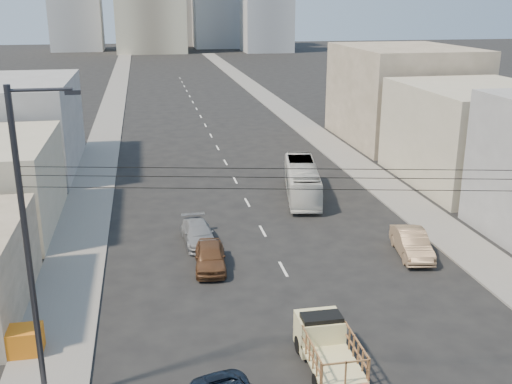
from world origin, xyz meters
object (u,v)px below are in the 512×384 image
object	(u,v)px
city_bus	(302,180)
sedan_brown	(210,257)
sedan_tan	(412,243)
flatbed_pickup	(327,343)
sedan_grey	(198,233)
crate_stack	(21,341)
streetlamp_left	(30,246)

from	to	relation	value
city_bus	sedan_brown	world-z (taller)	city_bus
sedan_brown	sedan_tan	bearing A→B (deg)	2.98
flatbed_pickup	sedan_brown	size ratio (longest dim) A/B	1.04
sedan_grey	crate_stack	size ratio (longest dim) A/B	2.48
streetlamp_left	sedan_tan	bearing A→B (deg)	28.44
sedan_tan	streetlamp_left	world-z (taller)	streetlamp_left
sedan_tan	streetlamp_left	bearing A→B (deg)	-142.21
city_bus	streetlamp_left	xyz separation A→B (m)	(-15.80, -22.60, 5.11)
city_bus	sedan_brown	xyz separation A→B (m)	(-8.46, -11.72, -0.60)
flatbed_pickup	sedan_grey	bearing A→B (deg)	105.56
flatbed_pickup	city_bus	distance (m)	22.67
city_bus	streetlamp_left	distance (m)	28.04
city_bus	sedan_grey	bearing A→B (deg)	-127.57
city_bus	sedan_tan	distance (m)	12.64
sedan_tan	sedan_brown	bearing A→B (deg)	-172.56
sedan_brown	city_bus	bearing A→B (deg)	59.07
sedan_brown	crate_stack	size ratio (longest dim) A/B	2.36
city_bus	streetlamp_left	size ratio (longest dim) A/B	0.79
city_bus	sedan_brown	distance (m)	14.47
flatbed_pickup	sedan_grey	size ratio (longest dim) A/B	0.99
sedan_grey	crate_stack	world-z (taller)	sedan_grey
city_bus	sedan_grey	distance (m)	11.80
flatbed_pickup	crate_stack	size ratio (longest dim) A/B	2.45
crate_stack	sedan_tan	bearing A→B (deg)	18.10
sedan_brown	sedan_grey	size ratio (longest dim) A/B	0.95
city_bus	sedan_brown	size ratio (longest dim) A/B	2.23
sedan_tan	sedan_grey	xyz separation A→B (m)	(-12.33, 4.26, -0.12)
flatbed_pickup	streetlamp_left	xyz separation A→B (m)	(-11.00, -0.45, 5.34)
sedan_brown	sedan_tan	size ratio (longest dim) A/B	0.91
flatbed_pickup	sedan_tan	bearing A→B (deg)	50.24
streetlamp_left	flatbed_pickup	bearing A→B (deg)	2.32
city_bus	crate_stack	world-z (taller)	city_bus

